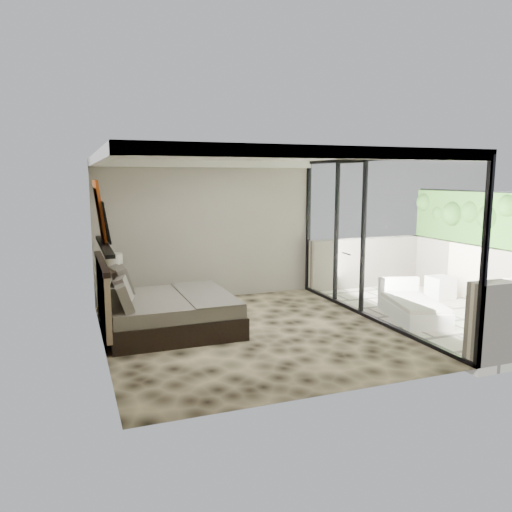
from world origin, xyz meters
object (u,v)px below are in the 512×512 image
object	(u,v)px
bed	(164,310)
ottoman	(440,287)
lounger	(412,308)
table_lamp	(113,266)
nightstand	(114,301)

from	to	relation	value
bed	ottoman	world-z (taller)	bed
bed	lounger	xyz separation A→B (m)	(4.25, -0.79, -0.15)
bed	ottoman	distance (m)	5.73
table_lamp	lounger	distance (m)	5.36
bed	lounger	bearing A→B (deg)	-10.53
nightstand	ottoman	world-z (taller)	nightstand
nightstand	lounger	bearing A→B (deg)	-3.90
nightstand	table_lamp	size ratio (longest dim) A/B	0.86
ottoman	lounger	xyz separation A→B (m)	(-1.48, -1.00, -0.04)
table_lamp	ottoman	xyz separation A→B (m)	(6.38, -1.04, -0.68)
bed	nightstand	xyz separation A→B (m)	(-0.67, 1.26, -0.08)
lounger	ottoman	bearing A→B (deg)	49.11
nightstand	lounger	world-z (taller)	lounger
ottoman	bed	bearing A→B (deg)	-177.89
bed	table_lamp	xyz separation A→B (m)	(-0.66, 1.25, 0.56)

